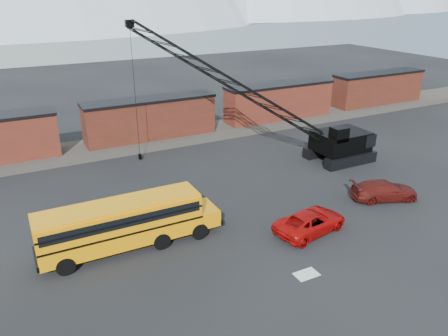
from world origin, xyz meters
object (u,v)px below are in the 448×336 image
object	(u,v)px
red_pickup	(310,222)
maroon_suv	(384,190)
school_bus	(126,222)
crawler_crane	(233,84)

from	to	relation	value
red_pickup	maroon_suv	bearing A→B (deg)	-91.55
school_bus	crawler_crane	bearing A→B (deg)	37.89
red_pickup	crawler_crane	xyz separation A→B (m)	(1.48, 13.82, 6.61)
red_pickup	crawler_crane	world-z (taller)	crawler_crane
school_bus	red_pickup	xyz separation A→B (m)	(11.48, -3.74, -1.05)
red_pickup	maroon_suv	size ratio (longest dim) A/B	1.04
school_bus	crawler_crane	distance (m)	17.34
maroon_suv	crawler_crane	bearing A→B (deg)	47.84
school_bus	red_pickup	bearing A→B (deg)	-18.06
crawler_crane	red_pickup	bearing A→B (deg)	-96.10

